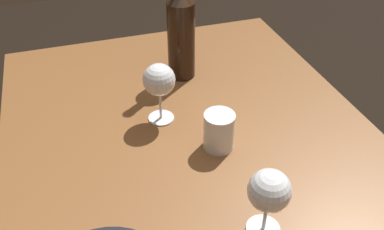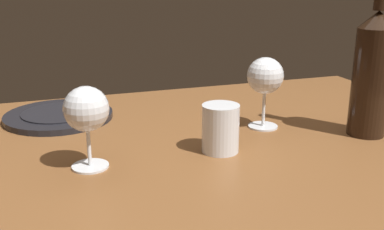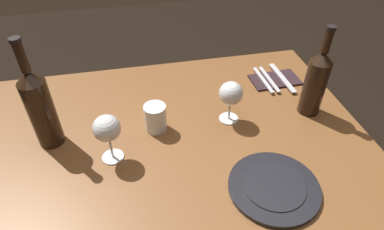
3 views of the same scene
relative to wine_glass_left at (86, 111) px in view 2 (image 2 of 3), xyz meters
name	(u,v)px [view 2 (image 2 of 3)]	position (x,y,z in m)	size (l,w,h in m)	color
dining_table	(199,184)	(-0.22, -0.04, -0.20)	(1.30, 0.90, 0.74)	brown
wine_glass_left	(86,111)	(0.00, 0.00, 0.00)	(0.08, 0.08, 0.15)	white
wine_glass_right	(265,78)	(-0.39, -0.10, 0.01)	(0.08, 0.08, 0.16)	white
wine_bottle	(372,71)	(-0.58, 0.01, 0.03)	(0.08, 0.08, 0.36)	black
water_tumbler	(220,131)	(-0.25, 0.00, -0.06)	(0.07, 0.07, 0.09)	white
dinner_plate	(59,116)	(0.04, -0.31, -0.10)	(0.25, 0.25, 0.02)	black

